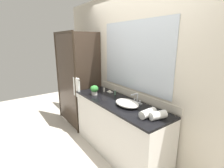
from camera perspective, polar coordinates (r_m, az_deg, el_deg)
ground_plane at (r=3.05m, az=1.79°, el=-22.00°), size 8.00×8.00×0.00m
wall_back_with_mirror at (r=2.73m, az=7.73°, el=3.64°), size 4.40×0.06×2.60m
vanity_cabinet at (r=2.81m, az=2.02°, el=-14.53°), size 1.80×0.58×0.90m
shower_enclosure at (r=3.56m, az=-13.20°, el=1.27°), size 1.20×0.59×2.00m
sink_basin at (r=2.44m, az=5.14°, el=-6.53°), size 0.40×0.28×0.09m
faucet at (r=2.56m, az=8.41°, el=-5.34°), size 0.17×0.15×0.16m
potted_plant at (r=2.92m, az=-6.02°, el=-1.91°), size 0.14×0.14×0.17m
soap_dish at (r=3.07m, az=-0.75°, el=-2.56°), size 0.10×0.07×0.04m
amenity_bottle_shampoo at (r=3.10m, az=-2.70°, el=-1.97°), size 0.03×0.03×0.08m
amenity_bottle_lotion at (r=2.91m, az=1.05°, el=-2.93°), size 0.03×0.03×0.09m
rolled_towel_near_edge at (r=2.12m, az=15.38°, el=-10.17°), size 0.14×0.23×0.10m
rolled_towel_middle at (r=2.14m, az=12.13°, el=-9.66°), size 0.12×0.24×0.10m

